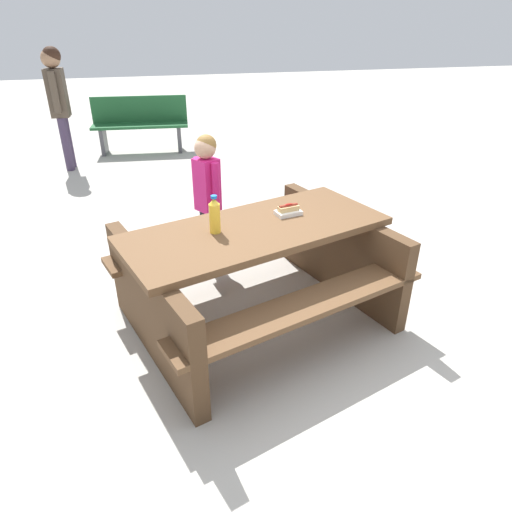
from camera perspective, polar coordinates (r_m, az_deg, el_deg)
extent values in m
plane|color=#B7B2A8|center=(3.46, 0.00, -7.67)|extent=(30.00, 30.00, 0.00)
cube|color=brown|center=(3.10, 0.00, 3.26)|extent=(1.95, 1.28, 0.05)
cube|color=brown|center=(3.66, -4.64, 2.21)|extent=(1.80, 0.83, 0.04)
cube|color=brown|center=(2.84, 6.01, -6.23)|extent=(1.80, 0.83, 0.04)
cube|color=#4D3520|center=(3.69, 10.33, 0.63)|extent=(0.53, 1.36, 0.70)
cube|color=#4D3520|center=(3.00, -12.84, -6.69)|extent=(0.53, 1.36, 0.70)
cylinder|color=yellow|center=(2.98, -5.17, 4.71)|extent=(0.07, 0.07, 0.20)
cone|color=yellow|center=(2.93, -5.27, 6.83)|extent=(0.07, 0.07, 0.04)
cylinder|color=blue|center=(2.92, -5.29, 7.36)|extent=(0.04, 0.04, 0.02)
cube|color=white|center=(3.28, 4.04, 5.41)|extent=(0.20, 0.14, 0.03)
cube|color=#D8B272|center=(3.26, 4.06, 5.95)|extent=(0.16, 0.08, 0.04)
cylinder|color=maroon|center=(3.26, 4.07, 6.24)|extent=(0.14, 0.06, 0.03)
ellipsoid|color=maroon|center=(3.25, 4.08, 6.44)|extent=(0.07, 0.04, 0.01)
cylinder|color=#262633|center=(4.03, -5.25, 2.10)|extent=(0.08, 0.08, 0.53)
cylinder|color=#262633|center=(4.11, -6.32, 2.60)|extent=(0.08, 0.08, 0.53)
cube|color=#D11E72|center=(3.89, -6.14, 8.83)|extent=(0.23, 0.24, 0.45)
cylinder|color=#D11E72|center=(3.80, -5.06, 8.77)|extent=(0.07, 0.07, 0.38)
cylinder|color=#D11E72|center=(3.96, -7.21, 9.49)|extent=(0.07, 0.07, 0.38)
sphere|color=tan|center=(3.80, -6.38, 13.26)|extent=(0.18, 0.18, 0.18)
sphere|color=olive|center=(3.80, -6.24, 13.62)|extent=(0.17, 0.17, 0.17)
cube|color=#1E592D|center=(7.79, -14.24, 15.54)|extent=(1.53, 0.54, 0.04)
cube|color=#1E592D|center=(7.93, -14.34, 17.37)|extent=(1.50, 0.18, 0.40)
cube|color=#4C4C51|center=(7.92, -18.47, 13.49)|extent=(0.09, 0.36, 0.41)
cube|color=#4C4C51|center=(7.81, -9.54, 14.32)|extent=(0.09, 0.36, 0.41)
cylinder|color=#3F334C|center=(7.17, -22.62, 12.72)|extent=(0.12, 0.12, 0.74)
cylinder|color=#3F334C|center=(7.32, -22.41, 13.06)|extent=(0.12, 0.12, 0.74)
cube|color=#4C3F33|center=(7.12, -23.56, 18.15)|extent=(0.24, 0.26, 0.63)
cylinder|color=#4C3F33|center=(6.96, -23.85, 18.18)|extent=(0.09, 0.09, 0.53)
cylinder|color=#4C3F33|center=(7.27, -23.38, 18.60)|extent=(0.09, 0.09, 0.53)
sphere|color=#997051|center=(7.07, -24.28, 21.59)|extent=(0.25, 0.25, 0.25)
sphere|color=#331E14|center=(7.07, -24.18, 21.86)|extent=(0.23, 0.23, 0.23)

